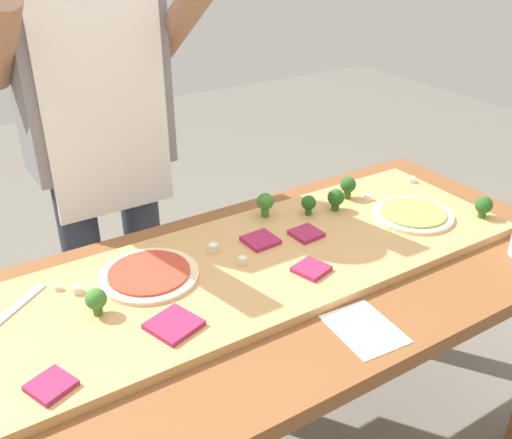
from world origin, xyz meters
The scene contains 23 objects.
prep_table centered at (0.00, 0.00, 0.67)m, with size 1.81×0.78×0.77m.
cutting_board centered at (0.03, 0.05, 0.78)m, with size 1.48×0.48×0.02m, color tan.
pizza_whole_pesto_green centered at (0.56, 0.01, 0.80)m, with size 0.23×0.23×0.02m.
pizza_whole_tomato_red centered at (-0.19, 0.13, 0.80)m, with size 0.24×0.24×0.02m.
pizza_slice_far_right centered at (0.24, 0.09, 0.80)m, with size 0.07×0.07×0.01m, color #9E234C.
pizza_slice_near_left centered at (0.15, -0.06, 0.80)m, with size 0.07×0.07×0.01m, color #9E234C.
pizza_slice_center centered at (-0.22, -0.08, 0.80)m, with size 0.10×0.10×0.01m, color #9E234C.
pizza_slice_near_right centered at (-0.49, -0.11, 0.80)m, with size 0.07×0.07×0.01m, color #9E234C.
pizza_slice_far_left centered at (0.12, 0.12, 0.80)m, with size 0.08×0.08×0.01m, color #9E234C.
broccoli_floret_back_left centered at (0.48, 0.20, 0.84)m, with size 0.05×0.05×0.07m.
broccoli_floret_back_mid centered at (-0.34, 0.05, 0.83)m, with size 0.05×0.05×0.06m.
broccoli_floret_center_left centered at (0.21, 0.24, 0.84)m, with size 0.05×0.05×0.07m.
broccoli_floret_back_right centered at (0.32, 0.18, 0.83)m, with size 0.04×0.04×0.06m.
broccoli_floret_front_right centered at (0.40, 0.16, 0.83)m, with size 0.05×0.05×0.07m.
broccoli_floret_center_right centered at (0.73, -0.10, 0.83)m, with size 0.05×0.05×0.06m.
cheese_crumble_a centered at (-0.36, 0.15, 0.80)m, with size 0.02×0.02×0.02m, color silver.
cheese_crumble_b centered at (0.53, 0.16, 0.80)m, with size 0.02×0.02×0.02m, color silver.
cheese_crumble_c centered at (-0.01, 0.15, 0.81)m, with size 0.02×0.02×0.02m, color silver.
cheese_crumble_d centered at (0.73, 0.18, 0.80)m, with size 0.02×0.02×0.02m, color white.
cheese_crumble_e centered at (-0.39, 0.19, 0.80)m, with size 0.01×0.01×0.01m, color silver.
cheese_crumble_f centered at (0.02, 0.06, 0.80)m, with size 0.02×0.02×0.02m, color silver.
recipe_note centered at (0.13, -0.27, 0.77)m, with size 0.13×0.17×0.00m, color white.
cook_center centered at (-0.13, 0.60, 1.00)m, with size 0.54×0.39×1.67m.
Camera 1 is at (-0.58, -0.97, 1.56)m, focal length 40.18 mm.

